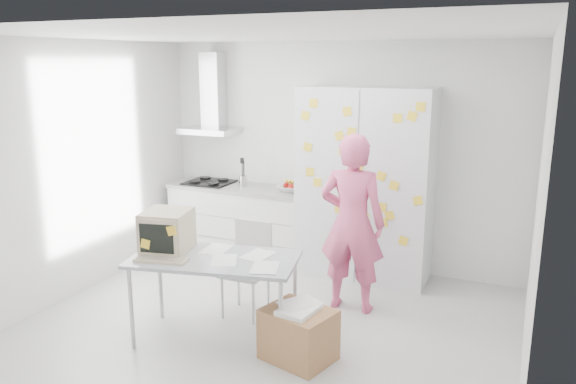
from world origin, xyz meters
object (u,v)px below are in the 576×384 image
at_px(person, 352,223).
at_px(desk, 184,243).
at_px(cardboard_box, 299,334).
at_px(chair, 249,262).

relative_size(person, desk, 1.14).
height_order(person, cardboard_box, person).
xyz_separation_m(person, cardboard_box, (-0.09, -1.15, -0.67)).
bearing_deg(desk, chair, 52.79).
xyz_separation_m(person, chair, (-0.91, -0.50, -0.38)).
bearing_deg(person, cardboard_box, 81.79).
xyz_separation_m(person, desk, (-1.21, -1.15, -0.02)).
height_order(chair, cardboard_box, chair).
bearing_deg(chair, desk, -115.83).
distance_m(person, desk, 1.67).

